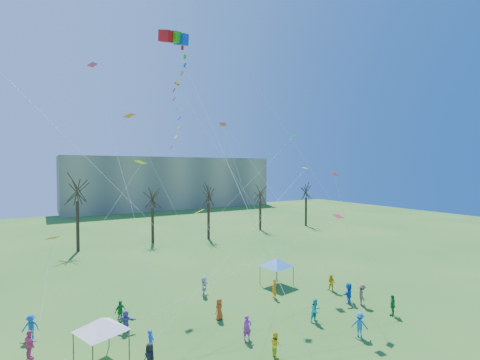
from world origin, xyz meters
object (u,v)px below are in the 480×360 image
canopy_tent_white (101,324)px  canopy_tent_blue (277,262)px  big_box_kite (182,98)px  distant_building (171,183)px

canopy_tent_white → canopy_tent_blue: (17.32, 5.17, 0.04)m
big_box_kite → canopy_tent_blue: size_ratio=6.50×
distant_building → canopy_tent_blue: distant_building is taller
big_box_kite → canopy_tent_blue: 18.75m
canopy_tent_white → big_box_kite: bearing=17.9°
big_box_kite → canopy_tent_blue: bearing=15.9°
canopy_tent_white → canopy_tent_blue: size_ratio=0.93×
distant_building → big_box_kite: 77.61m
distant_building → big_box_kite: size_ratio=2.57×
distant_building → big_box_kite: big_box_kite is taller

